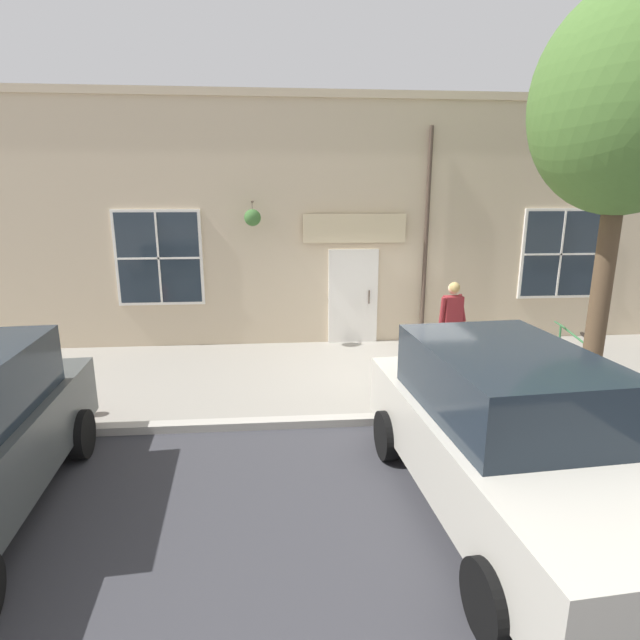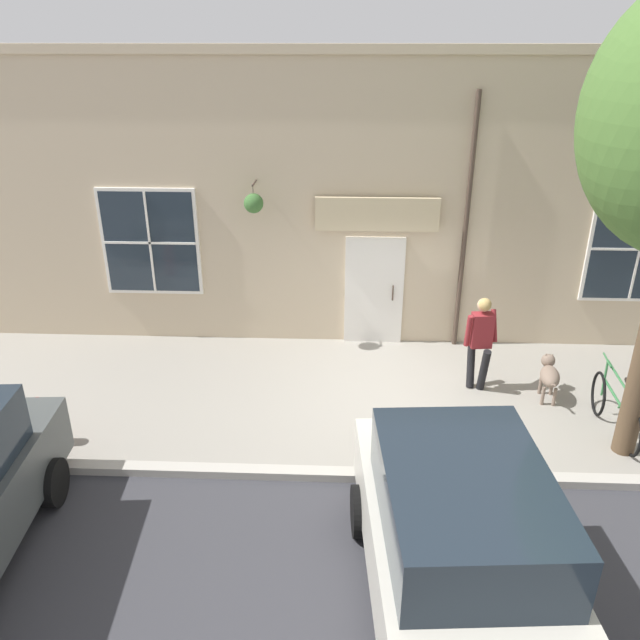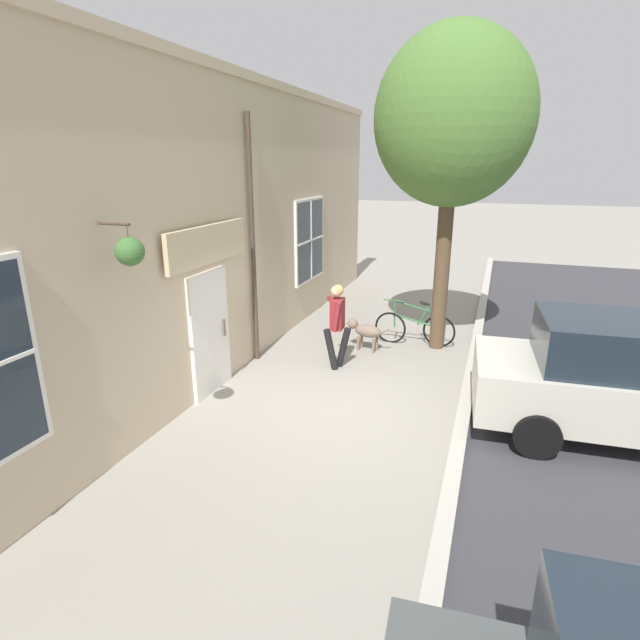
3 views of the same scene
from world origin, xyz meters
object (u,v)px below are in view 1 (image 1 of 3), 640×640
Objects in this scene: dog_on_leash at (511,345)px; street_tree_by_curb at (631,110)px; pedestrian_walking at (452,316)px; parked_car_mid_block at (508,436)px; fire_hydrant at (62,392)px; leaning_bicycle at (574,363)px.

dog_on_leash is 4.33m from street_tree_by_curb.
pedestrian_walking is 0.37× the size of parked_car_mid_block.
pedestrian_walking reaches higher than dog_on_leash.
dog_on_leash is at bearing 77.17° from pedestrian_walking.
dog_on_leash is 4.92m from parked_car_mid_block.
parked_car_mid_block is at bearing -26.04° from dog_on_leash.
dog_on_leash is 1.27× the size of fire_hydrant.
fire_hydrant is at bearing -74.23° from pedestrian_walking.
pedestrian_walking is 1.27m from dog_on_leash.
parked_car_mid_block is 5.74× the size of fire_hydrant.
fire_hydrant is (1.86, -6.58, -0.59)m from pedestrian_walking.
fire_hydrant is at bearing -116.81° from parked_car_mid_block.
pedestrian_walking is at bearing 167.42° from parked_car_mid_block.
pedestrian_walking reaches higher than leaning_bicycle.
pedestrian_walking is at bearing -130.62° from street_tree_by_curb.
leaning_bicycle reaches higher than fire_hydrant.
street_tree_by_curb is (1.38, 0.79, 4.03)m from dog_on_leash.
street_tree_by_curb is 8.10× the size of fire_hydrant.
street_tree_by_curb is 4.11m from leaning_bicycle.
parked_car_mid_block reaches higher than dog_on_leash.
leaning_bicycle is 2.26× the size of fire_hydrant.
street_tree_by_curb is 9.41m from fire_hydrant.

